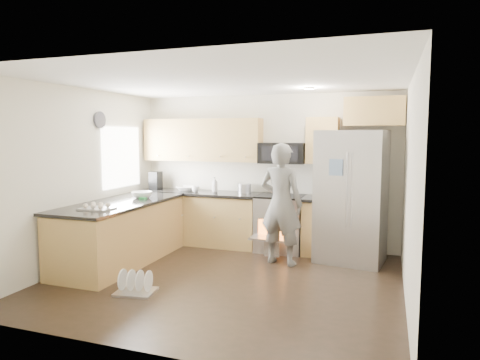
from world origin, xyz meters
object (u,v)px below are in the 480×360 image
at_px(stove_range, 280,210).
at_px(person, 281,204).
at_px(refrigerator, 351,197).
at_px(dish_rack, 136,287).

height_order(stove_range, person, person).
xyz_separation_m(refrigerator, dish_rack, (-2.35, -2.23, -0.92)).
bearing_deg(person, dish_rack, 62.22).
xyz_separation_m(stove_range, person, (0.18, -0.71, 0.23)).
relative_size(stove_range, dish_rack, 3.49).
bearing_deg(dish_rack, refrigerator, 43.51).
relative_size(stove_range, refrigerator, 0.90).
relative_size(stove_range, person, 0.99).
height_order(stove_range, refrigerator, refrigerator).
xyz_separation_m(stove_range, refrigerator, (1.15, -0.24, 0.32)).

